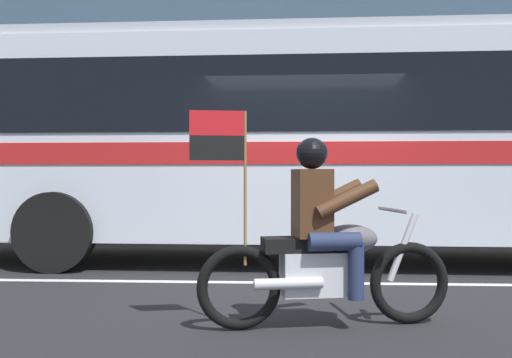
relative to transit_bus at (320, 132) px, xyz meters
name	(u,v)px	position (x,y,z in m)	size (l,w,h in m)	color
ground_plane	(303,275)	(-0.28, -1.19, -1.88)	(60.00, 60.00, 0.00)	black
sidewalk_curb	(298,231)	(-0.28, 3.91, -1.81)	(28.00, 3.80, 0.15)	#B7B2A8
lane_center_stripe	(304,283)	(-0.28, -1.79, -1.88)	(26.60, 0.14, 0.01)	silver
transit_bus	(320,132)	(0.00, 0.00, 0.00)	(11.26, 2.85, 3.22)	silver
motorcycle_with_rider	(323,246)	(-0.17, -3.81, -1.22)	(2.16, 0.76, 1.78)	black
fire_hydrant	(50,212)	(-5.17, 2.88, -1.36)	(0.22, 0.30, 0.75)	gold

